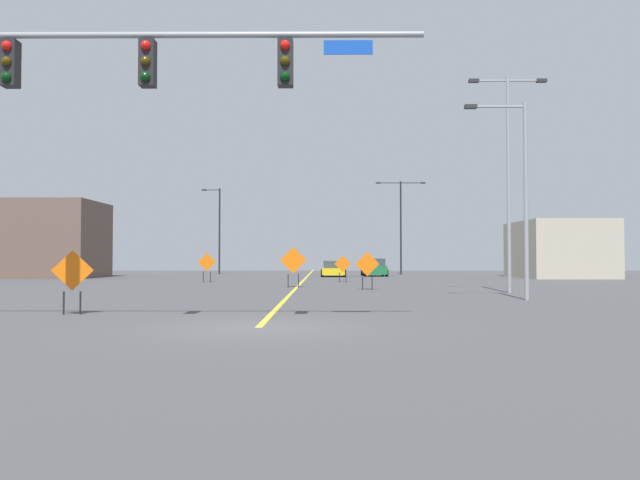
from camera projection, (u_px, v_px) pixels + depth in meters
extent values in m
plane|color=#444447|center=(258.00, 328.00, 13.55)|extent=(126.95, 126.95, 0.00)
cube|color=yellow|center=(306.00, 278.00, 48.80)|extent=(0.16, 70.53, 0.01)
cylinder|color=gray|center=(148.00, 35.00, 13.77)|extent=(12.37, 0.14, 0.14)
cube|color=black|center=(10.00, 64.00, 13.77)|extent=(0.34, 0.32, 1.05)
sphere|color=red|center=(7.00, 46.00, 13.61)|extent=(0.22, 0.22, 0.22)
sphere|color=#3C3106|center=(6.00, 61.00, 13.60)|extent=(0.22, 0.22, 0.22)
sphere|color=black|center=(6.00, 77.00, 13.59)|extent=(0.22, 0.22, 0.22)
cube|color=black|center=(148.00, 64.00, 13.75)|extent=(0.34, 0.32, 1.05)
sphere|color=red|center=(146.00, 45.00, 13.59)|extent=(0.22, 0.22, 0.22)
sphere|color=#3C3106|center=(146.00, 61.00, 13.58)|extent=(0.22, 0.22, 0.22)
sphere|color=black|center=(145.00, 77.00, 13.57)|extent=(0.22, 0.22, 0.22)
cube|color=black|center=(285.00, 63.00, 13.73)|extent=(0.34, 0.32, 1.05)
sphere|color=red|center=(285.00, 45.00, 13.57)|extent=(0.22, 0.22, 0.22)
sphere|color=#3C3106|center=(285.00, 61.00, 13.56)|extent=(0.22, 0.22, 0.22)
sphere|color=black|center=(285.00, 76.00, 13.54)|extent=(0.22, 0.22, 0.22)
cube|color=#1447B7|center=(348.00, 47.00, 13.73)|extent=(1.10, 0.03, 0.32)
cylinder|color=black|center=(401.00, 228.00, 58.65)|extent=(0.16, 0.16, 8.93)
cylinder|color=black|center=(389.00, 183.00, 58.79)|extent=(2.15, 0.08, 0.08)
cube|color=#262628|center=(378.00, 183.00, 58.80)|extent=(0.44, 0.24, 0.14)
cylinder|color=black|center=(412.00, 183.00, 58.78)|extent=(2.15, 0.08, 0.08)
cube|color=#262628|center=(423.00, 183.00, 58.77)|extent=(0.44, 0.24, 0.14)
cylinder|color=black|center=(219.00, 231.00, 59.88)|extent=(0.16, 0.16, 8.39)
cylinder|color=black|center=(212.00, 190.00, 60.00)|extent=(1.53, 0.08, 0.08)
cube|color=#262628|center=(204.00, 190.00, 60.01)|extent=(0.44, 0.24, 0.14)
cylinder|color=gray|center=(509.00, 185.00, 27.24)|extent=(0.16, 0.16, 9.62)
cylinder|color=gray|center=(491.00, 81.00, 27.38)|extent=(1.51, 0.08, 0.08)
cube|color=#262628|center=(474.00, 81.00, 27.39)|extent=(0.44, 0.24, 0.14)
cylinder|color=gray|center=(525.00, 81.00, 27.37)|extent=(1.51, 0.08, 0.08)
cube|color=#262628|center=(542.00, 81.00, 27.37)|extent=(0.44, 0.24, 0.14)
cylinder|color=gray|center=(526.00, 201.00, 22.67)|extent=(0.16, 0.16, 7.32)
cylinder|color=gray|center=(498.00, 107.00, 22.79)|extent=(2.02, 0.08, 0.08)
cube|color=#262628|center=(471.00, 107.00, 22.79)|extent=(0.44, 0.24, 0.14)
cube|color=orange|center=(207.00, 262.00, 39.46)|extent=(1.14, 0.32, 1.16)
cylinder|color=black|center=(203.00, 277.00, 39.38)|extent=(0.05, 0.05, 0.70)
cylinder|color=black|center=(210.00, 277.00, 39.48)|extent=(0.05, 0.05, 0.70)
cube|color=orange|center=(293.00, 260.00, 32.41)|extent=(1.41, 0.05, 1.41)
cylinder|color=black|center=(288.00, 281.00, 32.38)|extent=(0.05, 0.05, 0.71)
cylinder|color=black|center=(298.00, 281.00, 32.38)|extent=(0.05, 0.05, 0.71)
cube|color=orange|center=(72.00, 270.00, 16.76)|extent=(1.09, 0.27, 1.10)
cylinder|color=black|center=(64.00, 303.00, 16.69)|extent=(0.05, 0.05, 0.63)
cylinder|color=black|center=(80.00, 303.00, 16.77)|extent=(0.05, 0.05, 0.63)
cube|color=orange|center=(367.00, 264.00, 29.89)|extent=(1.18, 0.26, 1.19)
cylinder|color=black|center=(363.00, 283.00, 29.91)|extent=(0.05, 0.05, 0.64)
cylinder|color=black|center=(372.00, 283.00, 29.82)|extent=(0.05, 0.05, 0.64)
cube|color=orange|center=(343.00, 264.00, 39.94)|extent=(1.08, 0.17, 1.08)
cylinder|color=black|center=(340.00, 277.00, 39.94)|extent=(0.05, 0.05, 0.62)
cylinder|color=black|center=(346.00, 277.00, 39.88)|extent=(0.05, 0.05, 0.62)
cube|color=gold|center=(334.00, 271.00, 51.88)|extent=(1.91, 4.04, 0.57)
cube|color=#333D47|center=(333.00, 264.00, 51.70)|extent=(1.70, 2.07, 0.59)
cylinder|color=black|center=(344.00, 272.00, 53.26)|extent=(0.23, 0.64, 0.64)
cylinder|color=black|center=(323.00, 272.00, 53.30)|extent=(0.23, 0.64, 0.64)
cylinder|color=black|center=(345.00, 273.00, 50.46)|extent=(0.23, 0.64, 0.64)
cylinder|color=black|center=(322.00, 273.00, 50.50)|extent=(0.23, 0.64, 0.64)
cube|color=#196B38|center=(374.00, 270.00, 53.27)|extent=(1.93, 3.86, 0.74)
cube|color=#333D47|center=(374.00, 262.00, 53.10)|extent=(1.70, 2.16, 0.63)
cylinder|color=black|center=(383.00, 272.00, 54.62)|extent=(0.24, 0.65, 0.64)
cylinder|color=black|center=(362.00, 272.00, 54.58)|extent=(0.24, 0.65, 0.64)
cylinder|color=black|center=(387.00, 273.00, 51.95)|extent=(0.24, 0.65, 0.64)
cylinder|color=black|center=(365.00, 273.00, 51.92)|extent=(0.24, 0.65, 0.64)
cube|color=#B2A893|center=(559.00, 250.00, 48.89)|extent=(6.44, 8.18, 4.48)
cube|color=brown|center=(36.00, 240.00, 48.82)|extent=(9.91, 6.87, 6.06)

